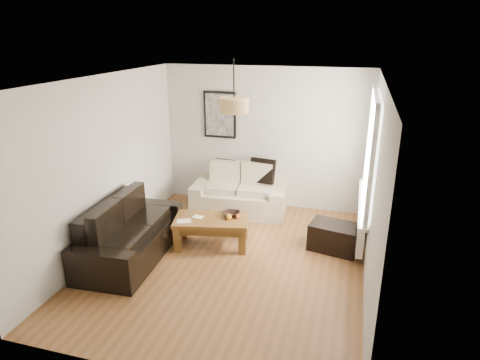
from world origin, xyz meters
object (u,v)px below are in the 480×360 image
(loveseat_cream, at_px, (240,190))
(coffee_table, at_px, (212,232))
(ottoman, at_px, (334,237))
(sofa_leather, at_px, (130,231))

(loveseat_cream, height_order, coffee_table, loveseat_cream)
(loveseat_cream, distance_m, coffee_table, 1.41)
(ottoman, bearing_deg, sofa_leather, -160.35)
(ottoman, bearing_deg, loveseat_cream, 150.69)
(sofa_leather, bearing_deg, loveseat_cream, -31.16)
(sofa_leather, height_order, coffee_table, sofa_leather)
(coffee_table, relative_size, ottoman, 1.54)
(coffee_table, bearing_deg, ottoman, 11.83)
(sofa_leather, xyz_separation_m, ottoman, (2.88, 1.03, -0.20))
(loveseat_cream, bearing_deg, coffee_table, -96.98)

